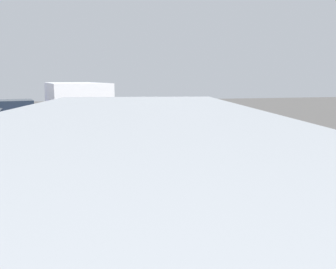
% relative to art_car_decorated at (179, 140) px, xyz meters
% --- Properties ---
extents(ground_plane, '(60.00, 60.00, 0.00)m').
position_rel_art_car_decorated_xyz_m(ground_plane, '(-0.02, 0.00, -0.74)').
color(ground_plane, '#514F4C').
extents(art_car_decorated, '(4.65, 2.67, 1.76)m').
position_rel_art_car_decorated_xyz_m(art_car_decorated, '(0.00, 0.00, 0.00)').
color(art_car_decorated, beige).
rests_on(art_car_decorated, ground).
extents(parked_van_far_right, '(5.59, 3.00, 2.09)m').
position_rel_art_car_decorated_xyz_m(parked_van_far_right, '(-6.34, 2.12, 0.44)').
color(parked_van_far_right, '#9EA3A8').
rests_on(parked_van_far_right, ground).
extents(parked_van_behind_right, '(5.50, 2.81, 2.20)m').
position_rel_art_car_decorated_xyz_m(parked_van_behind_right, '(5.55, 2.77, 0.50)').
color(parked_van_behind_right, silver).
rests_on(parked_van_behind_right, ground).
extents(parked_sedan_near_left, '(4.04, 2.24, 1.45)m').
position_rel_art_car_decorated_xyz_m(parked_sedan_near_left, '(6.83, -2.41, -0.01)').
color(parked_sedan_near_left, black).
rests_on(parked_sedan_near_left, ground).
extents(parked_sedan_row_back_far, '(4.40, 2.25, 1.39)m').
position_rel_art_car_decorated_xyz_m(parked_sedan_row_back_far, '(3.18, -0.96, -0.04)').
color(parked_sedan_row_back_far, white).
rests_on(parked_sedan_row_back_far, ground).
extents(parked_sedan_behind_left, '(4.36, 2.63, 1.40)m').
position_rel_art_car_decorated_xyz_m(parked_sedan_behind_left, '(8.10, 5.51, -0.03)').
color(parked_sedan_behind_left, navy).
rests_on(parked_sedan_behind_left, ground).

